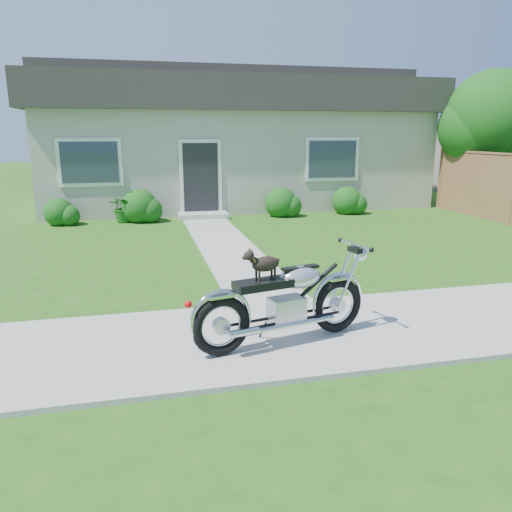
{
  "coord_description": "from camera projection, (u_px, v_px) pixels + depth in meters",
  "views": [
    {
      "loc": [
        -3.29,
        -5.41,
        2.38
      ],
      "look_at": [
        -1.77,
        1.0,
        0.75
      ],
      "focal_mm": 35.0,
      "sensor_mm": 36.0,
      "label": 1
    }
  ],
  "objects": [
    {
      "name": "potted_plant_right",
      "position": [
        283.0,
        203.0,
        14.59
      ],
      "size": [
        0.58,
        0.58,
        0.76
      ],
      "primitive_type": "imported",
      "rotation": [
        0.0,
        0.0,
        5.2
      ],
      "color": "#1D5A18",
      "rests_on": "ground"
    },
    {
      "name": "house",
      "position": [
        232.0,
        139.0,
        17.22
      ],
      "size": [
        12.6,
        7.03,
        4.5
      ],
      "color": "#B1ACA0",
      "rests_on": "ground"
    },
    {
      "name": "sidewalk",
      "position": [
        407.0,
        322.0,
        6.41
      ],
      "size": [
        24.0,
        2.2,
        0.04
      ],
      "primitive_type": "cube",
      "color": "#9E9B93",
      "rests_on": "ground"
    },
    {
      "name": "ground",
      "position": [
        407.0,
        323.0,
        6.42
      ],
      "size": [
        80.0,
        80.0,
        0.0
      ],
      "primitive_type": "plane",
      "color": "#235114",
      "rests_on": "ground"
    },
    {
      "name": "tree_near",
      "position": [
        497.0,
        121.0,
        15.08
      ],
      "size": [
        2.8,
        2.77,
        4.24
      ],
      "color": "#3D2B1C",
      "rests_on": "ground"
    },
    {
      "name": "potted_plant_left",
      "position": [
        123.0,
        206.0,
        13.56
      ],
      "size": [
        0.98,
        1.01,
        0.86
      ],
      "primitive_type": "imported",
      "rotation": [
        0.0,
        0.0,
        1.03
      ],
      "color": "#195817",
      "rests_on": "ground"
    },
    {
      "name": "shrub_row",
      "position": [
        221.0,
        205.0,
        14.12
      ],
      "size": [
        9.01,
        0.97,
        0.97
      ],
      "color": "#164D14",
      "rests_on": "ground"
    },
    {
      "name": "motorcycle_with_dog",
      "position": [
        287.0,
        301.0,
        5.62
      ],
      "size": [
        2.2,
        0.8,
        1.13
      ],
      "rotation": [
        0.0,
        0.0,
        0.22
      ],
      "color": "black",
      "rests_on": "sidewalk"
    },
    {
      "name": "walkway",
      "position": [
        225.0,
        245.0,
        10.8
      ],
      "size": [
        1.2,
        8.0,
        0.03
      ],
      "primitive_type": "cube",
      "color": "#9E9B93",
      "rests_on": "ground"
    }
  ]
}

